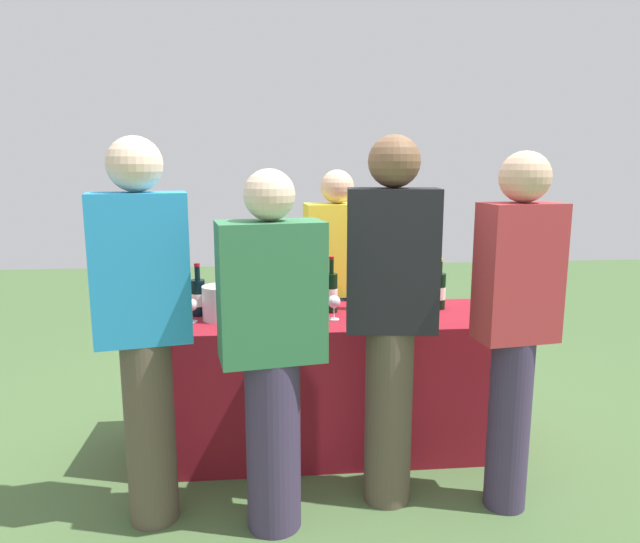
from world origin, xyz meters
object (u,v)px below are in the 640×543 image
guest_3 (516,318)px  wine_glass_1 (334,303)px  wine_bottle_2 (279,292)px  wine_bottle_4 (358,291)px  server_pouring (337,284)px  guest_1 (272,345)px  wine_bottle_5 (439,291)px  guest_2 (391,310)px  guest_0 (144,321)px  wine_bottle_0 (198,297)px  wine_glass_0 (191,306)px  wine_bottle_3 (331,292)px  wine_glass_2 (368,302)px  wine_bottle_1 (241,291)px  ice_bucket (220,303)px

guest_3 → wine_glass_1: bearing=134.2°
wine_bottle_2 → wine_bottle_4: (0.46, -0.02, -0.00)m
server_pouring → guest_1: size_ratio=0.99×
wine_bottle_5 → guest_2: guest_2 is taller
guest_0 → guest_1: guest_0 is taller
wine_bottle_0 → wine_glass_0: 0.14m
wine_bottle_3 → wine_glass_2: wine_bottle_3 is taller
wine_glass_1 → guest_2: 0.52m
wine_bottle_4 → wine_glass_1: 0.26m
wine_glass_2 → guest_2: guest_2 is taller
wine_bottle_1 → wine_glass_1: size_ratio=2.35×
wine_bottle_2 → guest_2: (0.50, -0.70, 0.06)m
guest_3 → wine_glass_0: bearing=150.1°
wine_bottle_1 → ice_bucket: 0.21m
guest_1 → guest_0: bearing=159.9°
wine_glass_1 → guest_0: guest_0 is taller
wine_bottle_3 → server_pouring: 0.45m
server_pouring → guest_0: bearing=44.1°
wine_bottle_1 → guest_3: guest_3 is taller
server_pouring → ice_bucket: bearing=32.8°
wine_bottle_5 → wine_bottle_4: bearing=176.5°
wine_bottle_0 → wine_glass_2: 0.94m
wine_bottle_0 → wine_glass_0: wine_bottle_0 is taller
wine_bottle_3 → server_pouring: bearing=79.2°
ice_bucket → guest_0: 0.65m
ice_bucket → guest_3: 1.51m
guest_2 → guest_1: bearing=-156.2°
wine_glass_1 → wine_glass_2: same height
wine_bottle_4 → wine_glass_2: bearing=-85.4°
wine_bottle_5 → wine_glass_2: (-0.45, -0.19, -0.01)m
wine_bottle_2 → wine_glass_0: 0.51m
wine_bottle_0 → guest_0: 0.71m
wine_bottle_2 → wine_bottle_3: wine_bottle_3 is taller
guest_0 → guest_3: 1.64m
wine_bottle_5 → guest_3: guest_3 is taller
ice_bucket → server_pouring: (0.70, 0.54, -0.02)m
server_pouring → guest_2: size_ratio=0.91×
wine_glass_0 → ice_bucket: 0.15m
wine_bottle_0 → guest_2: 1.14m
wine_bottle_4 → wine_glass_0: (-0.92, -0.18, -0.02)m
wine_bottle_2 → guest_3: 1.32m
wine_bottle_4 → ice_bucket: wine_bottle_4 is taller
wine_bottle_5 → server_pouring: server_pouring is taller
ice_bucket → guest_2: guest_2 is taller
wine_bottle_3 → wine_bottle_0: bearing=-180.0°
guest_0 → guest_1: (0.55, -0.10, -0.09)m
wine_bottle_5 → wine_glass_0: wine_bottle_5 is taller
wine_glass_1 → server_pouring: 0.61m
wine_bottle_1 → wine_bottle_2: bearing=-3.6°
wine_bottle_1 → wine_glass_2: size_ratio=2.35×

